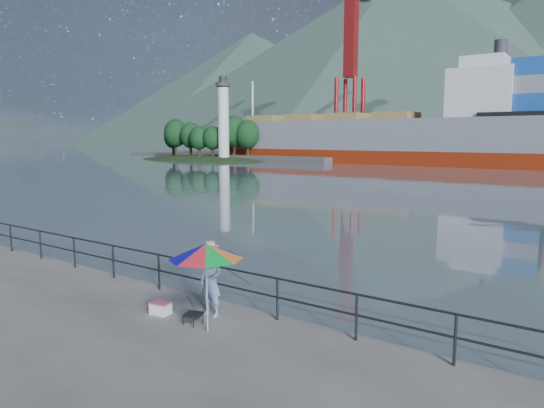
{
  "coord_description": "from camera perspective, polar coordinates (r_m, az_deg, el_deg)",
  "views": [
    {
      "loc": [
        9.08,
        -7.29,
        4.26
      ],
      "look_at": [
        -0.13,
        6.0,
        2.0
      ],
      "focal_mm": 32.0,
      "sensor_mm": 36.0,
      "label": 1
    }
  ],
  "objects": [
    {
      "name": "beach_umbrella",
      "position": [
        10.55,
        -7.76,
        -5.53
      ],
      "size": [
        1.75,
        1.75,
        1.98
      ],
      "color": "white",
      "rests_on": "ground"
    },
    {
      "name": "fisherman",
      "position": [
        11.78,
        -7.19,
        -9.04
      ],
      "size": [
        0.62,
        0.41,
        1.66
      ],
      "primitive_type": "imported",
      "rotation": [
        0.0,
        0.0,
        0.03
      ],
      "color": "navy",
      "rests_on": "ground"
    },
    {
      "name": "fishing_rod",
      "position": [
        12.91,
        -5.54,
        -11.35
      ],
      "size": [
        0.32,
        1.79,
        1.27
      ],
      "primitive_type": "cylinder",
      "rotation": [
        0.96,
        0.0,
        -0.17
      ],
      "color": "black",
      "rests_on": "ground"
    },
    {
      "name": "folding_stool",
      "position": [
        11.5,
        -9.25,
        -13.17
      ],
      "size": [
        0.49,
        0.49,
        0.26
      ],
      "color": "black",
      "rests_on": "ground"
    },
    {
      "name": "lighthouse_islet",
      "position": [
        94.44,
        -8.06,
        5.46
      ],
      "size": [
        48.0,
        26.4,
        19.2
      ],
      "color": "#263F1E",
      "rests_on": "ground"
    },
    {
      "name": "guardrail",
      "position": [
        13.31,
        -10.24,
        -8.49
      ],
      "size": [
        22.0,
        0.06,
        1.03
      ],
      "color": "#2D3033",
      "rests_on": "ground"
    },
    {
      "name": "cooler_bag",
      "position": [
        12.26,
        -12.99,
        -11.92
      ],
      "size": [
        0.5,
        0.38,
        0.27
      ],
      "primitive_type": "cube",
      "rotation": [
        0.0,
        0.0,
        0.16
      ],
      "color": "white",
      "rests_on": "ground"
    },
    {
      "name": "bulk_carrier",
      "position": [
        84.49,
        12.24,
        7.63
      ],
      "size": [
        57.79,
        10.0,
        14.5
      ],
      "color": "maroon",
      "rests_on": "ground"
    }
  ]
}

